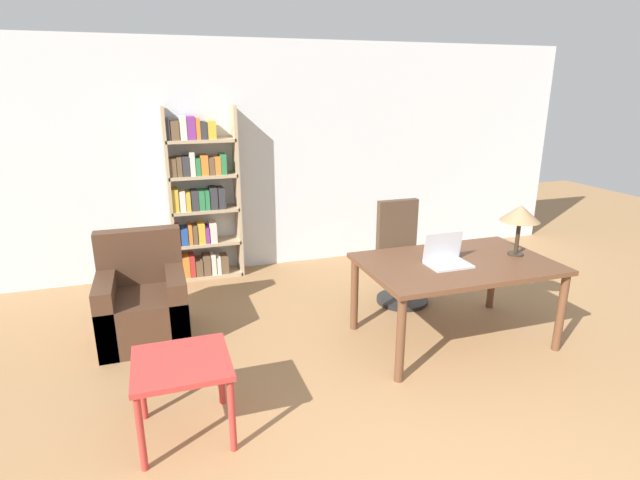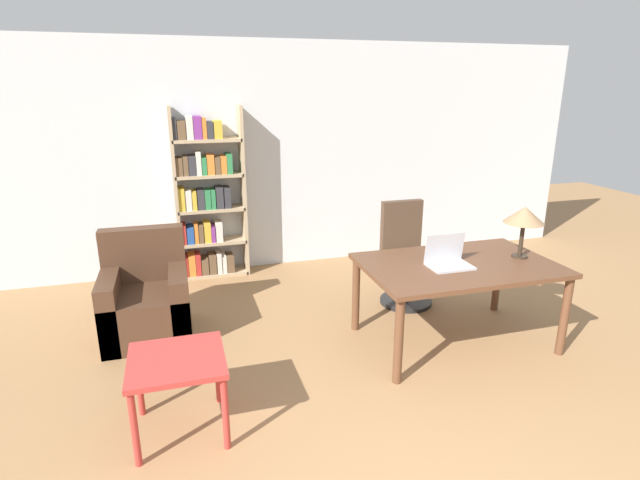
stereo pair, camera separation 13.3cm
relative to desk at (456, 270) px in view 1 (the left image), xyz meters
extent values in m
cube|color=silver|center=(-1.02, 2.47, 0.69)|extent=(8.00, 0.06, 2.70)
cube|color=brown|center=(0.00, 0.00, 0.06)|extent=(1.63, 1.04, 0.04)
cylinder|color=brown|center=(-0.75, -0.46, -0.31)|extent=(0.07, 0.07, 0.70)
cylinder|color=brown|center=(0.75, -0.46, -0.31)|extent=(0.07, 0.07, 0.70)
cylinder|color=brown|center=(-0.75, 0.46, -0.31)|extent=(0.07, 0.07, 0.70)
cylinder|color=brown|center=(0.75, 0.46, -0.31)|extent=(0.07, 0.07, 0.70)
cube|color=#B2B2B7|center=(-0.13, -0.07, 0.09)|extent=(0.36, 0.25, 0.02)
cube|color=#B2B2B7|center=(-0.13, 0.04, 0.22)|extent=(0.36, 0.04, 0.25)
cube|color=navy|center=(-0.13, 0.04, 0.22)|extent=(0.32, 0.03, 0.22)
cylinder|color=#2D2319|center=(0.60, -0.01, 0.09)|extent=(0.14, 0.14, 0.01)
cylinder|color=#2D2319|center=(0.60, -0.01, 0.25)|extent=(0.04, 0.04, 0.30)
cone|color=#93704C|center=(0.60, -0.01, 0.46)|extent=(0.34, 0.34, 0.14)
cylinder|color=black|center=(-0.04, 0.86, -0.64)|extent=(0.54, 0.54, 0.04)
cylinder|color=#262626|center=(-0.04, 0.86, -0.45)|extent=(0.06, 0.06, 0.33)
cube|color=#4C3828|center=(-0.04, 0.86, -0.23)|extent=(0.46, 0.46, 0.10)
cube|color=#4C3828|center=(-0.04, 1.06, 0.11)|extent=(0.44, 0.08, 0.58)
cube|color=#B2332D|center=(-2.35, -0.57, -0.13)|extent=(0.60, 0.58, 0.04)
cylinder|color=#B2332D|center=(-2.62, -0.82, -0.40)|extent=(0.04, 0.04, 0.50)
cylinder|color=#B2332D|center=(-2.09, -0.82, -0.40)|extent=(0.04, 0.04, 0.50)
cylinder|color=#B2332D|center=(-2.62, -0.31, -0.40)|extent=(0.04, 0.04, 0.50)
cylinder|color=#B2332D|center=(-2.09, -0.31, -0.40)|extent=(0.04, 0.04, 0.50)
cube|color=#472D1E|center=(-2.60, 0.88, -0.44)|extent=(0.74, 0.75, 0.44)
cube|color=#472D1E|center=(-2.60, 1.18, 0.03)|extent=(0.74, 0.16, 0.50)
cube|color=#472D1E|center=(-2.89, 0.88, -0.35)|extent=(0.16, 0.75, 0.61)
cube|color=#472D1E|center=(-2.31, 0.88, -0.35)|extent=(0.16, 0.75, 0.61)
cube|color=tan|center=(-2.26, 2.28, 0.33)|extent=(0.04, 0.28, 1.98)
cube|color=tan|center=(-1.50, 2.28, 0.33)|extent=(0.04, 0.28, 1.98)
cube|color=tan|center=(-1.88, 2.28, -0.64)|extent=(0.76, 0.28, 0.04)
cube|color=#B72D28|center=(-2.22, 2.28, -0.50)|extent=(0.05, 0.24, 0.23)
cube|color=orange|center=(-2.15, 2.28, -0.50)|extent=(0.08, 0.24, 0.25)
cube|color=#B72D28|center=(-2.08, 2.28, -0.50)|extent=(0.06, 0.24, 0.25)
cube|color=brown|center=(-2.00, 2.28, -0.53)|extent=(0.08, 0.24, 0.19)
cube|color=brown|center=(-1.91, 2.28, -0.51)|extent=(0.08, 0.24, 0.23)
cube|color=silver|center=(-1.83, 2.28, -0.50)|extent=(0.06, 0.24, 0.23)
cube|color=silver|center=(-1.78, 2.28, -0.52)|extent=(0.05, 0.24, 0.21)
cube|color=brown|center=(-1.70, 2.28, -0.52)|extent=(0.08, 0.24, 0.20)
cube|color=tan|center=(-1.88, 2.28, -0.24)|extent=(0.76, 0.28, 0.04)
cube|color=#B72D28|center=(-2.22, 2.28, -0.11)|extent=(0.05, 0.24, 0.22)
cube|color=#234C99|center=(-2.14, 2.28, -0.13)|extent=(0.08, 0.24, 0.19)
cube|color=orange|center=(-2.07, 2.28, -0.11)|extent=(0.04, 0.24, 0.22)
cube|color=brown|center=(-2.02, 2.28, -0.12)|extent=(0.05, 0.24, 0.21)
cube|color=gold|center=(-1.95, 2.28, -0.11)|extent=(0.08, 0.24, 0.23)
cube|color=#7F338C|center=(-1.88, 2.28, -0.13)|extent=(0.04, 0.24, 0.18)
cube|color=silver|center=(-1.82, 2.28, -0.11)|extent=(0.08, 0.24, 0.23)
cube|color=tan|center=(-1.88, 2.28, 0.15)|extent=(0.76, 0.28, 0.04)
cube|color=gold|center=(-2.21, 2.28, 0.30)|extent=(0.07, 0.24, 0.26)
cube|color=silver|center=(-2.13, 2.28, 0.29)|extent=(0.06, 0.24, 0.23)
cube|color=gold|center=(-2.07, 2.28, 0.28)|extent=(0.05, 0.24, 0.21)
cube|color=#333338|center=(-2.00, 2.28, 0.28)|extent=(0.08, 0.24, 0.22)
cube|color=#2D7F47|center=(-1.92, 2.28, 0.28)|extent=(0.06, 0.24, 0.22)
cube|color=#2D7F47|center=(-1.86, 2.28, 0.28)|extent=(0.05, 0.24, 0.22)
cube|color=#333338|center=(-1.78, 2.28, 0.29)|extent=(0.08, 0.24, 0.24)
cube|color=#333338|center=(-1.70, 2.28, 0.29)|extent=(0.07, 0.24, 0.23)
cube|color=tan|center=(-1.88, 2.28, 0.55)|extent=(0.76, 0.28, 0.04)
cube|color=brown|center=(-2.21, 2.28, 0.67)|extent=(0.08, 0.24, 0.20)
cube|color=brown|center=(-2.14, 2.28, 0.67)|extent=(0.05, 0.24, 0.21)
cube|color=#333338|center=(-2.06, 2.28, 0.67)|extent=(0.08, 0.24, 0.21)
cube|color=silver|center=(-1.99, 2.28, 0.70)|extent=(0.05, 0.24, 0.26)
cube|color=#2D7F47|center=(-1.93, 2.28, 0.67)|extent=(0.05, 0.24, 0.20)
cube|color=orange|center=(-1.86, 2.28, 0.68)|extent=(0.08, 0.24, 0.22)
cube|color=brown|center=(-1.79, 2.28, 0.66)|extent=(0.06, 0.24, 0.19)
cube|color=orange|center=(-1.72, 2.28, 0.67)|extent=(0.06, 0.24, 0.20)
cube|color=#2D7F47|center=(-1.65, 2.28, 0.68)|extent=(0.06, 0.24, 0.22)
cube|color=tan|center=(-1.88, 2.28, 0.95)|extent=(0.76, 0.28, 0.04)
cube|color=#333338|center=(-2.22, 2.28, 1.08)|extent=(0.04, 0.24, 0.23)
cube|color=brown|center=(-2.15, 2.28, 1.06)|extent=(0.09, 0.24, 0.20)
cube|color=silver|center=(-2.06, 2.28, 1.09)|extent=(0.07, 0.24, 0.25)
cube|color=#7F338C|center=(-1.98, 2.28, 1.09)|extent=(0.09, 0.24, 0.25)
cube|color=orange|center=(-1.91, 2.28, 1.08)|extent=(0.04, 0.24, 0.23)
cube|color=#333338|center=(-1.84, 2.28, 1.06)|extent=(0.07, 0.24, 0.19)
cube|color=gold|center=(-1.76, 2.28, 1.06)|extent=(0.09, 0.24, 0.19)
camera|label=1|loc=(-2.39, -3.46, 1.53)|focal=28.00mm
camera|label=2|loc=(-2.27, -3.50, 1.53)|focal=28.00mm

